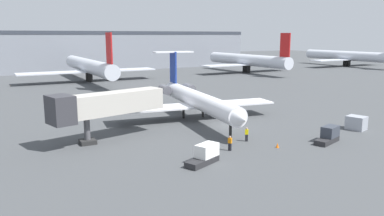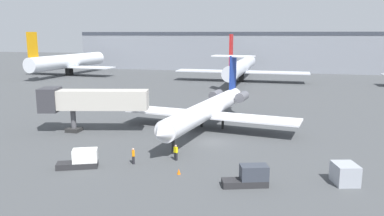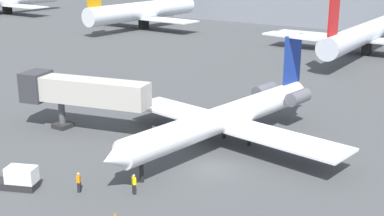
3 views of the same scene
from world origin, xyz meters
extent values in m
cube|color=#424447|center=(0.00, 0.00, -0.05)|extent=(400.00, 400.00, 0.10)
cylinder|color=white|center=(-1.45, 5.22, 3.02)|extent=(6.44, 26.09, 2.55)
cone|color=white|center=(-3.53, -8.43, 3.02)|extent=(2.73, 2.54, 2.42)
cone|color=white|center=(0.65, 18.96, 3.02)|extent=(2.53, 2.90, 2.17)
cube|color=white|center=(5.22, 5.21, 2.05)|extent=(12.19, 6.11, 0.24)
cube|color=white|center=(-7.81, 7.20, 2.05)|extent=(12.19, 6.11, 0.24)
cylinder|color=#595960|center=(2.21, 14.78, 3.42)|extent=(1.97, 3.39, 1.50)
cylinder|color=#595960|center=(-2.09, 15.43, 3.42)|extent=(1.97, 3.39, 1.50)
cube|color=navy|center=(0.36, 17.08, 7.03)|extent=(0.72, 3.20, 5.45)
cube|color=white|center=(0.36, 17.08, 9.65)|extent=(7.08, 3.40, 0.20)
cylinder|color=black|center=(-3.10, -5.66, 0.87)|extent=(0.36, 0.36, 1.75)
cylinder|color=black|center=(0.44, 6.95, 0.87)|extent=(0.36, 0.36, 1.75)
cylinder|color=black|center=(-2.73, 7.43, 0.87)|extent=(0.36, 0.36, 1.75)
cube|color=#B7B2A8|center=(-15.83, 1.25, 4.46)|extent=(13.91, 5.65, 2.60)
cube|color=#333338|center=(-22.10, -0.22, 4.46)|extent=(3.07, 3.66, 3.20)
cylinder|color=#4C4C51|center=(-19.16, 0.47, 1.58)|extent=(0.70, 0.70, 3.16)
cube|color=#262626|center=(-19.16, 0.47, 0.25)|extent=(1.80, 1.80, 0.50)
cube|color=black|center=(-2.19, -7.74, 0.42)|extent=(0.40, 0.38, 0.85)
cube|color=yellow|center=(-2.19, -7.74, 1.15)|extent=(0.48, 0.44, 0.60)
sphere|color=tan|center=(-2.19, -7.74, 1.57)|extent=(0.24, 0.24, 0.24)
cube|color=black|center=(-6.12, -9.90, 0.42)|extent=(0.37, 0.40, 0.85)
cube|color=orange|center=(-6.12, -9.90, 1.15)|extent=(0.42, 0.48, 0.60)
sphere|color=tan|center=(-6.12, -9.90, 1.57)|extent=(0.24, 0.24, 0.24)
cube|color=#262628|center=(5.66, -12.98, 0.30)|extent=(4.24, 2.57, 0.60)
cube|color=#333842|center=(6.42, -12.73, 1.25)|extent=(2.71, 2.07, 1.30)
cube|color=#262628|center=(-11.13, -12.35, 0.30)|extent=(4.23, 2.84, 0.60)
cube|color=white|center=(-10.39, -12.04, 1.25)|extent=(2.76, 2.22, 1.30)
cube|color=#999EA8|center=(14.29, -10.25, 0.92)|extent=(2.53, 2.79, 1.84)
cone|color=orange|center=(-0.77, -11.61, 0.28)|extent=(0.36, 0.36, 0.55)
cube|color=gray|center=(0.00, 99.30, 6.96)|extent=(136.14, 19.51, 13.93)
cube|color=#333842|center=(0.00, 89.75, 13.33)|extent=(136.14, 0.60, 1.20)
cylinder|color=silver|center=(-59.26, 64.79, 4.58)|extent=(6.76, 36.38, 4.36)
cube|color=orange|center=(-60.34, 48.74, 10.26)|extent=(0.57, 4.01, 7.00)
cube|color=silver|center=(-59.26, 64.79, 2.80)|extent=(30.72, 8.01, 0.30)
cube|color=black|center=(-59.26, 64.79, 1.20)|extent=(1.20, 2.80, 2.40)
cylinder|color=silver|center=(-3.25, 61.64, 4.27)|extent=(4.20, 43.87, 3.74)
cube|color=red|center=(-3.46, 41.72, 9.64)|extent=(0.34, 4.00, 7.00)
cube|color=silver|center=(-3.25, 61.64, 2.80)|extent=(36.88, 6.39, 0.30)
cube|color=black|center=(-3.25, 61.64, 1.20)|extent=(1.20, 2.80, 2.40)
camera|label=1|loc=(-29.65, -43.48, 12.58)|focal=35.91mm
camera|label=2|loc=(8.68, -44.68, 13.19)|focal=35.46mm
camera|label=3|loc=(22.26, -36.29, 18.50)|focal=48.17mm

